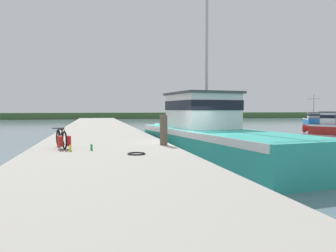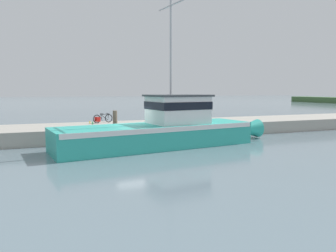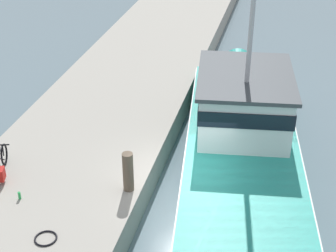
{
  "view_description": "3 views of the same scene",
  "coord_description": "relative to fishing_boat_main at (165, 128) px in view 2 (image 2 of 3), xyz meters",
  "views": [
    {
      "loc": [
        -4.09,
        -13.4,
        2.38
      ],
      "look_at": [
        -0.98,
        0.37,
        1.66
      ],
      "focal_mm": 35.0,
      "sensor_mm": 36.0,
      "label": 1
    },
    {
      "loc": [
        20.45,
        -5.61,
        3.54
      ],
      "look_at": [
        0.2,
        2.32,
        1.14
      ],
      "focal_mm": 35.0,
      "sensor_mm": 36.0,
      "label": 2
    },
    {
      "loc": [
        2.33,
        -11.85,
        9.68
      ],
      "look_at": [
        -1.26,
        2.99,
        0.85
      ],
      "focal_mm": 55.0,
      "sensor_mm": 36.0,
      "label": 3
    }
  ],
  "objects": [
    {
      "name": "fishing_boat_main",
      "position": [
        0.0,
        0.0,
        0.0
      ],
      "size": [
        5.04,
        14.91,
        10.47
      ],
      "rotation": [
        0.0,
        0.0,
        0.13
      ],
      "color": "teal",
      "rests_on": "ground_plane"
    },
    {
      "name": "hose_coil",
      "position": [
        -4.22,
        -4.97,
        -0.16
      ],
      "size": [
        0.57,
        0.57,
        0.04
      ],
      "primitive_type": "torus",
      "color": "black",
      "rests_on": "dock_pier"
    },
    {
      "name": "dock_pier",
      "position": [
        -5.14,
        -1.66,
        -0.67
      ],
      "size": [
        5.28,
        80.0,
        0.98
      ],
      "primitive_type": "cube",
      "color": "#A39E93",
      "rests_on": "ground_plane"
    },
    {
      "name": "mooring_post",
      "position": [
        -2.85,
        -2.56,
        0.4
      ],
      "size": [
        0.3,
        0.3,
        1.18
      ],
      "primitive_type": "cylinder",
      "color": "brown",
      "rests_on": "dock_pier"
    },
    {
      "name": "water_bottle_on_curb",
      "position": [
        -6.28,
        -3.77,
        -0.08
      ],
      "size": [
        0.07,
        0.07,
        0.21
      ],
      "primitive_type": "cylinder",
      "color": "yellow",
      "rests_on": "dock_pier"
    },
    {
      "name": "water_bottle_by_bike",
      "position": [
        -5.6,
        -3.67,
        -0.08
      ],
      "size": [
        0.08,
        0.08,
        0.22
      ],
      "primitive_type": "cylinder",
      "color": "green",
      "rests_on": "dock_pier"
    },
    {
      "name": "ground_plane",
      "position": [
        -1.4,
        -1.66,
        -1.16
      ],
      "size": [
        320.0,
        320.0,
        0.0
      ],
      "primitive_type": "plane",
      "color": "slate"
    },
    {
      "name": "bicycle_touring",
      "position": [
        -6.62,
        -2.86,
        0.15
      ],
      "size": [
        0.73,
        1.61,
        0.72
      ],
      "rotation": [
        0.0,
        0.0,
        0.3
      ],
      "color": "black",
      "rests_on": "dock_pier"
    }
  ]
}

